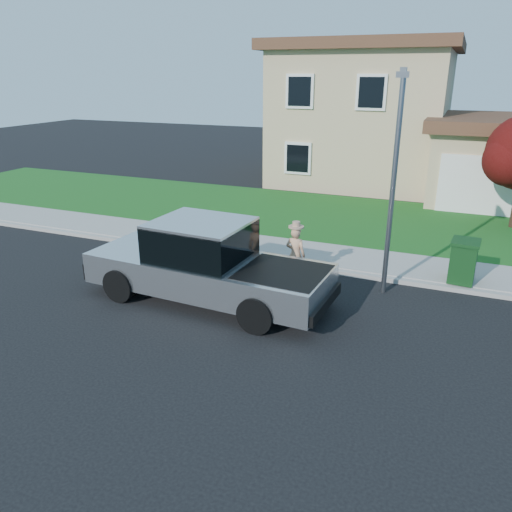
{
  "coord_description": "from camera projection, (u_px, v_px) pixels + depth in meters",
  "views": [
    {
      "loc": [
        4.95,
        -10.16,
        5.39
      ],
      "look_at": [
        0.63,
        0.37,
        1.2
      ],
      "focal_mm": 35.0,
      "sensor_mm": 36.0,
      "label": 1
    }
  ],
  "objects": [
    {
      "name": "pickup_truck",
      "position": [
        206.0,
        264.0,
        12.28
      ],
      "size": [
        6.33,
        2.58,
        2.05
      ],
      "rotation": [
        0.0,
        0.0,
        -0.06
      ],
      "color": "black",
      "rests_on": "ground"
    },
    {
      "name": "lawn",
      "position": [
        344.0,
        218.0,
        19.45
      ],
      "size": [
        40.0,
        7.0,
        0.1
      ],
      "primitive_type": "cube",
      "color": "#17511A",
      "rests_on": "ground"
    },
    {
      "name": "woman",
      "position": [
        295.0,
        254.0,
        13.43
      ],
      "size": [
        0.61,
        0.44,
        1.71
      ],
      "rotation": [
        0.0,
        0.0,
        3.02
      ],
      "color": "tan",
      "rests_on": "ground"
    },
    {
      "name": "ground",
      "position": [
        227.0,
        302.0,
        12.45
      ],
      "size": [
        80.0,
        80.0,
        0.0
      ],
      "primitive_type": "plane",
      "color": "black",
      "rests_on": "ground"
    },
    {
      "name": "house",
      "position": [
        389.0,
        120.0,
        25.11
      ],
      "size": [
        14.0,
        11.3,
        6.85
      ],
      "color": "tan",
      "rests_on": "ground"
    },
    {
      "name": "curb",
      "position": [
        301.0,
        267.0,
        14.59
      ],
      "size": [
        40.0,
        0.2,
        0.12
      ],
      "primitive_type": "cube",
      "color": "gray",
      "rests_on": "ground"
    },
    {
      "name": "trash_bin",
      "position": [
        463.0,
        261.0,
        13.16
      ],
      "size": [
        0.75,
        0.85,
        1.14
      ],
      "rotation": [
        0.0,
        0.0,
        -0.07
      ],
      "color": "#0E3413",
      "rests_on": "sidewalk"
    },
    {
      "name": "sidewalk",
      "position": [
        311.0,
        254.0,
        15.54
      ],
      "size": [
        40.0,
        2.0,
        0.15
      ],
      "primitive_type": "cube",
      "color": "gray",
      "rests_on": "ground"
    },
    {
      "name": "street_lamp",
      "position": [
        394.0,
        173.0,
        11.9
      ],
      "size": [
        0.29,
        0.72,
        5.51
      ],
      "rotation": [
        0.0,
        0.0,
        0.07
      ],
      "color": "slate",
      "rests_on": "ground"
    }
  ]
}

